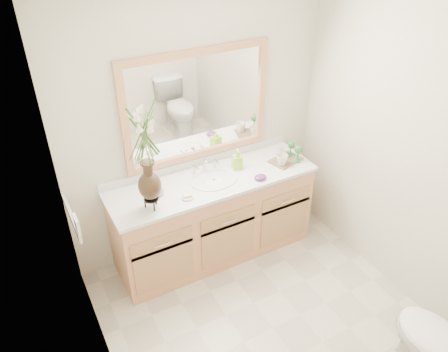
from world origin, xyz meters
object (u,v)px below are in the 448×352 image
flower_vase (145,142)px  tumbler (160,191)px  soap_bottle (237,160)px  tray (286,160)px

flower_vase → tumbler: 0.57m
soap_bottle → tray: (0.45, -0.11, -0.08)m
flower_vase → soap_bottle: bearing=12.0°
soap_bottle → tray: size_ratio=0.58×
tumbler → soap_bottle: (0.76, 0.06, 0.04)m
flower_vase → soap_bottle: flower_vase is taller
flower_vase → tumbler: bearing=46.7°
flower_vase → tray: flower_vase is taller
tray → soap_bottle: bearing=152.2°
flower_vase → tray: bearing=3.5°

